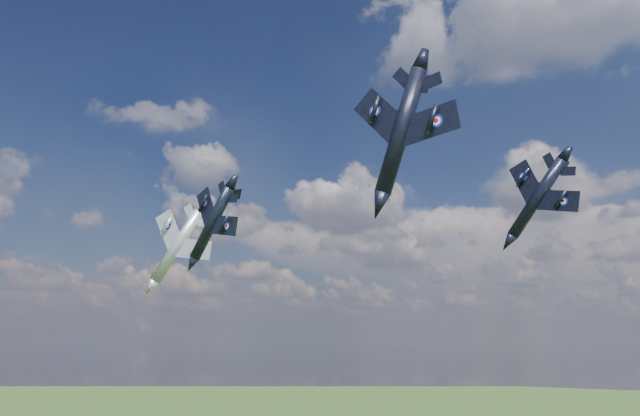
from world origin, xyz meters
The scene contains 4 objects.
jet_lead_navy centered at (-8.47, 6.51, 81.58)m, with size 9.19×12.81×2.65m, color black, non-canonical shape.
jet_right_navy centered at (20.05, -3.79, 84.05)m, with size 9.70×13.53×2.80m, color black, non-canonical shape.
jet_high_navy centered at (21.37, 31.73, 85.62)m, with size 10.77×15.02×3.11m, color black, non-canonical shape.
jet_left_silver centered at (-26.21, 18.55, 81.98)m, with size 11.81×16.47×3.41m, color #9FA2A9, non-canonical shape.
Camera 1 is at (39.31, -44.92, 68.30)m, focal length 35.00 mm.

